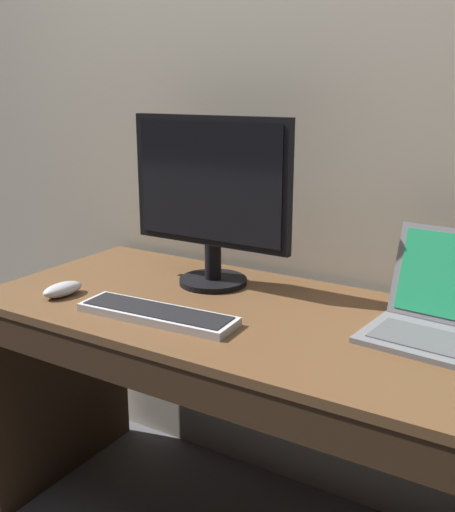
# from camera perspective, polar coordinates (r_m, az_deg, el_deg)

# --- Properties ---
(desk) EXTENTS (1.53, 0.66, 0.75)m
(desk) POSITION_cam_1_polar(r_m,az_deg,el_deg) (1.65, 2.43, -12.20)
(desk) COLOR brown
(desk) RESTS_ON ground
(laptop_space_gray) EXTENTS (0.36, 0.31, 0.24)m
(laptop_space_gray) POSITION_cam_1_polar(r_m,az_deg,el_deg) (1.50, 20.00, -5.27)
(laptop_space_gray) COLOR slate
(laptop_space_gray) RESTS_ON desk
(external_monitor) EXTENTS (0.51, 0.20, 0.49)m
(external_monitor) POSITION_cam_1_polar(r_m,az_deg,el_deg) (1.73, -1.60, 5.48)
(external_monitor) COLOR black
(external_monitor) RESTS_ON desk
(wired_keyboard) EXTENTS (0.43, 0.14, 0.02)m
(wired_keyboard) POSITION_cam_1_polar(r_m,az_deg,el_deg) (1.55, -6.66, -5.44)
(wired_keyboard) COLOR #BCBCC1
(wired_keyboard) RESTS_ON desk
(computer_mouse) EXTENTS (0.08, 0.13, 0.04)m
(computer_mouse) POSITION_cam_1_polar(r_m,az_deg,el_deg) (1.76, -15.27, -3.05)
(computer_mouse) COLOR #B7B7BC
(computer_mouse) RESTS_ON desk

